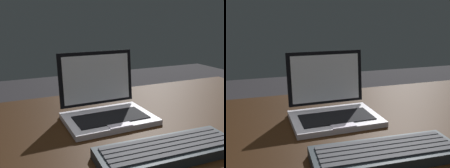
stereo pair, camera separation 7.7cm
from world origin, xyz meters
The scene contains 3 objects.
desk centered at (0.00, 0.00, 0.65)m, with size 1.73×0.82×0.74m.
laptop_front centered at (0.07, 0.11, 0.78)m, with size 0.27×0.21×0.21m.
external_keyboard centered at (0.12, -0.17, 0.75)m, with size 0.35×0.14×0.03m.
Camera 2 is at (-0.15, -0.64, 1.06)m, focal length 41.21 mm.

